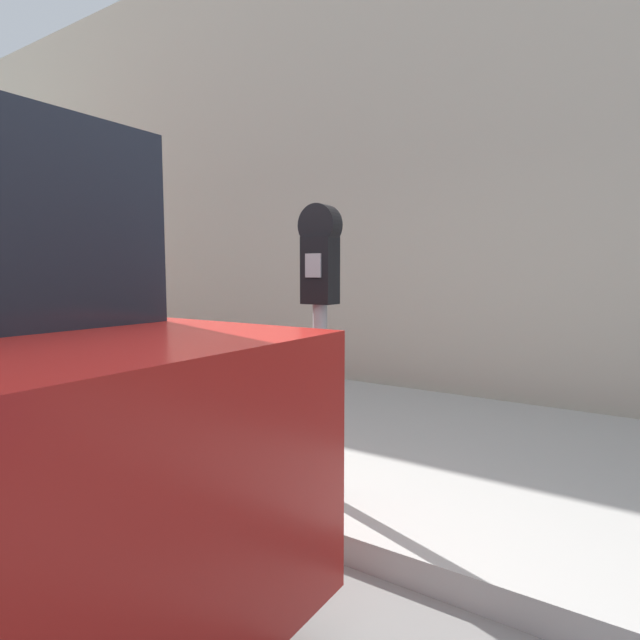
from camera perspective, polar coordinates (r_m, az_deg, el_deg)
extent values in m
plane|color=slate|center=(2.39, -24.67, -28.05)|extent=(60.00, 60.00, 0.00)
cube|color=#9E9B96|center=(3.86, 4.96, -13.19)|extent=(24.00, 2.80, 0.14)
cube|color=beige|center=(5.70, 15.46, 19.86)|extent=(24.00, 0.30, 5.48)
cylinder|color=gray|center=(2.62, 0.00, -9.18)|extent=(0.07, 0.07, 1.00)
cube|color=black|center=(2.53, 0.00, 5.66)|extent=(0.17, 0.12, 0.34)
cube|color=gray|center=(2.48, -0.79, 6.25)|extent=(0.09, 0.01, 0.12)
cylinder|color=black|center=(2.54, 0.00, 10.78)|extent=(0.21, 0.09, 0.21)
cylinder|color=black|center=(2.40, -19.60, -19.40)|extent=(0.61, 0.22, 0.61)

